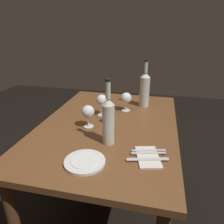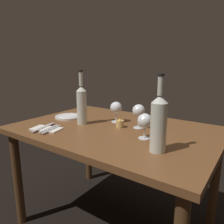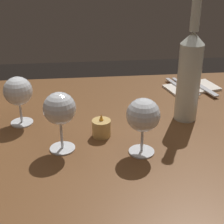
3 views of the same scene
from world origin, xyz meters
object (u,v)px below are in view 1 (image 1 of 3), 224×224
at_px(votive_candle, 106,119).
at_px(table_knife, 148,159).
at_px(wine_glass_centre, 102,101).
at_px(wine_glass_right, 88,112).
at_px(folded_napkin, 148,157).
at_px(wine_bottle, 145,89).
at_px(wine_bottle_second, 108,120).
at_px(dinner_plate, 85,162).
at_px(fork_inner, 148,153).
at_px(fork_outer, 149,150).
at_px(wine_glass_left, 126,98).

bearing_deg(votive_candle, table_knife, 38.62).
bearing_deg(wine_glass_centre, votive_candle, 28.65).
bearing_deg(wine_glass_centre, wine_glass_right, -10.24).
relative_size(wine_glass_centre, folded_napkin, 0.75).
xyz_separation_m(wine_bottle, wine_bottle_second, (0.63, -0.14, -0.00)).
distance_m(wine_glass_centre, wine_bottle_second, 0.40).
distance_m(wine_bottle_second, dinner_plate, 0.26).
xyz_separation_m(wine_glass_right, fork_inner, (0.24, 0.41, -0.09)).
relative_size(wine_bottle, table_knife, 1.79).
xyz_separation_m(dinner_plate, table_knife, (-0.08, 0.30, 0.00)).
bearing_deg(fork_outer, votive_candle, -134.86).
height_order(dinner_plate, fork_outer, dinner_plate).
relative_size(wine_glass_left, wine_bottle, 0.39).
height_order(votive_candle, folded_napkin, votive_candle).
height_order(wine_bottle, fork_outer, wine_bottle).
bearing_deg(wine_glass_left, folded_napkin, 19.76).
bearing_deg(fork_outer, wine_bottle, -172.75).
relative_size(wine_bottle_second, dinner_plate, 1.84).
bearing_deg(fork_inner, wine_bottle, -173.01).
xyz_separation_m(votive_candle, folded_napkin, (0.36, 0.31, -0.02)).
height_order(wine_glass_centre, folded_napkin, wine_glass_centre).
distance_m(wine_glass_right, dinner_plate, 0.41).
height_order(wine_glass_right, wine_glass_centre, wine_glass_centre).
bearing_deg(fork_inner, table_knife, 0.00).
bearing_deg(wine_bottle, wine_glass_centre, -47.69).
relative_size(votive_candle, folded_napkin, 0.32).
xyz_separation_m(wine_glass_right, folded_napkin, (0.26, 0.41, -0.10)).
relative_size(wine_bottle, dinner_plate, 1.84).
bearing_deg(fork_inner, wine_glass_centre, -140.05).
xyz_separation_m(votive_candle, dinner_plate, (0.47, 0.01, -0.02)).
height_order(wine_bottle_second, dinner_plate, wine_bottle_second).
height_order(wine_glass_left, votive_candle, wine_glass_left).
xyz_separation_m(wine_glass_right, votive_candle, (-0.10, 0.09, -0.08)).
bearing_deg(wine_bottle, fork_inner, 6.99).
bearing_deg(wine_bottle_second, wine_bottle, 167.01).
height_order(wine_glass_centre, wine_bottle_second, wine_bottle_second).
relative_size(wine_glass_right, fork_inner, 0.84).
height_order(wine_bottle, fork_inner, wine_bottle).
bearing_deg(votive_candle, fork_outer, 45.14).
height_order(wine_bottle, folded_napkin, wine_bottle).
distance_m(wine_bottle, fork_inner, 0.72).
distance_m(dinner_plate, table_knife, 0.31).
height_order(wine_glass_left, table_knife, wine_glass_left).
distance_m(folded_napkin, fork_outer, 0.05).
bearing_deg(fork_inner, wine_glass_left, -159.44).
bearing_deg(wine_bottle, wine_glass_right, -34.85).
distance_m(fork_inner, table_knife, 0.06).
bearing_deg(votive_candle, wine_glass_left, 156.65).
relative_size(wine_glass_left, table_knife, 0.70).
distance_m(dinner_plate, folded_napkin, 0.32).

